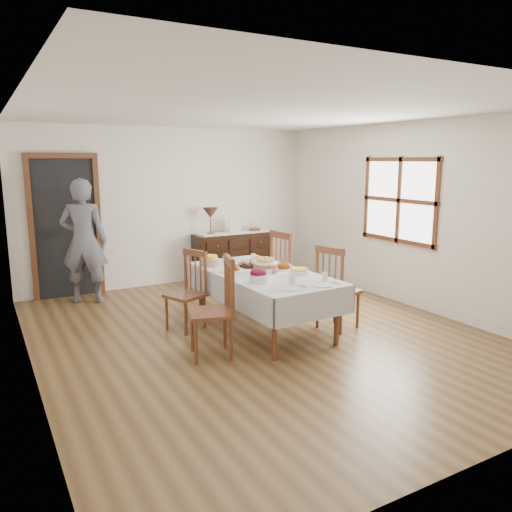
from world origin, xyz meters
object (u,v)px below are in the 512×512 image
chair_left_near (216,307)px  dining_table (263,279)px  chair_left_far (188,290)px  chair_right_near (336,287)px  chair_right_far (289,270)px  table_lamp (210,214)px  person (84,237)px  sideboard (233,256)px

chair_left_near → dining_table: bearing=135.5°
chair_left_far → chair_right_near: bearing=37.4°
dining_table → chair_right_far: (0.74, 0.56, -0.07)m
chair_left_near → chair_left_far: size_ratio=1.10×
dining_table → table_lamp: bearing=77.7°
chair_right_far → person: person is taller
dining_table → chair_right_near: size_ratio=2.04×
sideboard → chair_right_far: bearing=-93.8°
chair_left_near → sideboard: size_ratio=0.79×
dining_table → person: bearing=123.3°
chair_left_far → chair_right_far: (1.53, 0.08, 0.07)m
chair_right_near → person: 3.71m
chair_right_near → table_lamp: table_lamp is taller
chair_left_near → table_lamp: table_lamp is taller
dining_table → table_lamp: (0.46, 2.56, 0.54)m
sideboard → table_lamp: bearing=-179.9°
person → table_lamp: bearing=-148.9°
table_lamp → chair_right_near: bearing=-83.6°
dining_table → chair_left_near: (-0.86, -0.50, -0.09)m
person → table_lamp: person is taller
chair_left_far → chair_right_near: size_ratio=0.93×
chair_left_near → chair_right_far: 1.92m
dining_table → chair_left_far: size_ratio=2.19×
chair_right_near → person: (-2.45, 2.75, 0.44)m
dining_table → person: (-1.66, 2.33, 0.34)m
dining_table → sideboard: sideboard is taller
chair_right_far → sideboard: chair_right_far is taller
dining_table → chair_right_far: 0.93m
chair_left_near → table_lamp: size_ratio=2.35×
chair_left_far → chair_right_far: 1.54m
chair_left_near → chair_right_far: bearing=138.9°
chair_right_near → table_lamp: 3.07m
dining_table → table_lamp: 2.66m
chair_left_far → table_lamp: bearing=126.3°
chair_right_far → person: 3.01m
chair_right_near → person: person is taller
person → table_lamp: size_ratio=4.23×
dining_table → chair_left_far: 0.94m
dining_table → person: person is taller
chair_right_near → sideboard: size_ratio=0.77×
table_lamp → dining_table: bearing=-100.1°
chair_left_near → sideboard: bearing=165.9°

